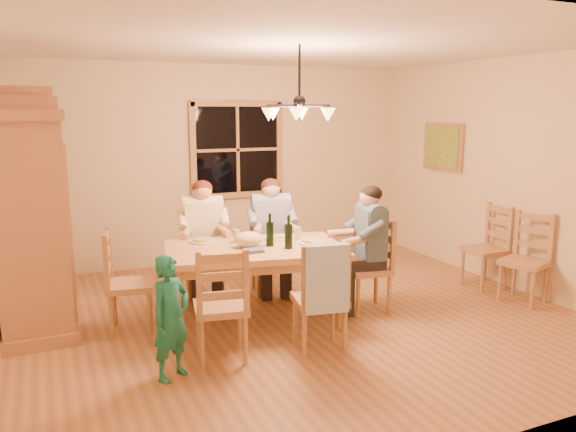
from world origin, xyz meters
name	(u,v)px	position (x,y,z in m)	size (l,w,h in m)	color
floor	(299,317)	(0.00, 0.00, 0.00)	(5.50, 5.50, 0.00)	#986337
ceiling	(300,44)	(0.00, 0.00, 2.70)	(5.50, 5.00, 0.02)	white
wall_back	(223,165)	(0.00, 2.50, 1.35)	(5.50, 0.02, 2.70)	beige
wall_right	(510,174)	(2.75, 0.00, 1.35)	(0.02, 5.00, 2.70)	beige
window	(237,150)	(0.20, 2.47, 1.55)	(1.30, 0.06, 1.30)	black
painting	(443,147)	(2.71, 1.20, 1.60)	(0.06, 0.78, 0.64)	#9F6D45
chandelier	(299,111)	(0.00, 0.00, 2.08)	(0.77, 0.68, 0.71)	black
armoire	(33,220)	(-2.42, 0.83, 1.06)	(0.66, 1.40, 2.30)	#9F6D45
dining_table	(255,257)	(-0.44, 0.10, 0.66)	(1.90, 1.36, 0.76)	tan
chair_far_left	(205,271)	(-0.71, 0.99, 0.30)	(0.51, 0.49, 0.99)	tan
chair_far_right	(271,267)	(0.04, 0.85, 0.30)	(0.51, 0.49, 0.99)	tan
chair_near_left	(221,324)	(-1.01, -0.62, 0.30)	(0.51, 0.49, 0.99)	tan
chair_near_right	(319,316)	(-0.16, -0.78, 0.30)	(0.51, 0.49, 0.99)	tan
chair_end_left	(131,300)	(-1.62, 0.32, 0.30)	(0.49, 0.51, 0.99)	tan
chair_end_right	(367,283)	(0.74, -0.12, 0.30)	(0.49, 0.51, 0.99)	tan
adult_woman	(203,225)	(-0.71, 0.99, 0.84)	(0.45, 0.48, 0.87)	#F3E5BC
adult_plaid_man	(271,222)	(0.04, 0.85, 0.84)	(0.45, 0.48, 0.87)	#324A8B
adult_slate_man	(369,233)	(0.74, -0.12, 0.84)	(0.48, 0.45, 0.87)	#465F71
towel	(326,279)	(-0.20, -0.97, 0.70)	(0.38, 0.10, 0.58)	#A0C0D9
wine_bottle_a	(270,230)	(-0.28, 0.08, 0.93)	(0.08, 0.08, 0.33)	black
wine_bottle_b	(289,232)	(-0.15, -0.09, 0.93)	(0.08, 0.08, 0.33)	black
plate_woman	(202,241)	(-0.86, 0.50, 0.77)	(0.26, 0.26, 0.02)	white
plate_plaid	(276,238)	(-0.11, 0.32, 0.77)	(0.26, 0.26, 0.02)	white
plate_slate	(310,242)	(0.14, 0.02, 0.77)	(0.26, 0.26, 0.02)	white
wine_glass_a	(236,236)	(-0.55, 0.34, 0.83)	(0.06, 0.06, 0.14)	silver
wine_glass_b	(298,234)	(0.07, 0.19, 0.83)	(0.06, 0.06, 0.14)	silver
cap	(320,246)	(0.06, -0.33, 0.82)	(0.20, 0.20, 0.11)	tan
napkin	(253,251)	(-0.52, -0.09, 0.78)	(0.18, 0.14, 0.03)	#495986
cloth_bundle	(249,239)	(-0.49, 0.11, 0.84)	(0.28, 0.22, 0.15)	beige
child	(171,318)	(-1.47, -0.81, 0.50)	(0.36, 0.24, 1.00)	#1A7866
chair_spare_front	(523,276)	(2.45, -0.59, 0.30)	(0.54, 0.56, 0.99)	tan
chair_spare_back	(484,262)	(2.45, 0.01, 0.30)	(0.44, 0.46, 0.99)	tan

